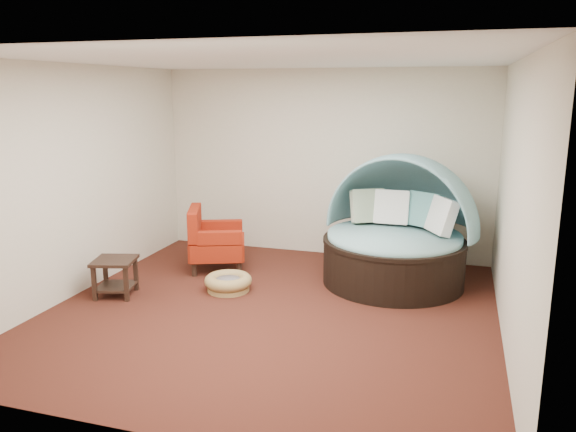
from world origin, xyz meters
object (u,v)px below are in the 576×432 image
(canopy_daybed, at_px, (398,224))
(red_armchair, at_px, (213,241))
(pet_basket, at_px, (228,282))
(side_table, at_px, (115,272))

(canopy_daybed, height_order, red_armchair, canopy_daybed)
(canopy_daybed, bearing_deg, pet_basket, -137.69)
(red_armchair, bearing_deg, side_table, -139.95)
(canopy_daybed, distance_m, side_table, 3.64)
(canopy_daybed, relative_size, side_table, 3.88)
(side_table, bearing_deg, canopy_daybed, 25.85)
(pet_basket, relative_size, side_table, 1.15)
(red_armchair, bearing_deg, canopy_daybed, -15.87)
(pet_basket, xyz_separation_m, side_table, (-1.26, -0.56, 0.19))
(canopy_daybed, distance_m, pet_basket, 2.33)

